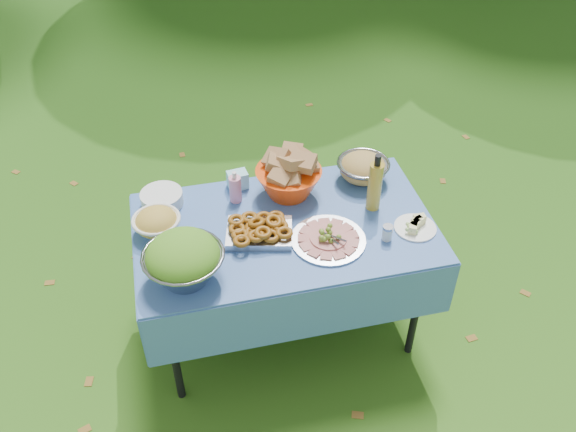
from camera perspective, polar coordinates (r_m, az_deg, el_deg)
The scene contains 14 objects.
ground at distance 3.54m, azimuth -0.26°, elevation -10.22°, with size 80.00×80.00×0.00m, color #0A370A.
picnic_table at distance 3.25m, azimuth -0.28°, elevation -5.99°, with size 1.46×0.86×0.76m, color #799FE8.
salad_bowl at distance 2.69m, azimuth -9.76°, elevation -4.05°, with size 0.36×0.36×0.24m, color gray, non-canonical shape.
pasta_bowl_white at distance 2.98m, azimuth -12.20°, elevation -0.56°, with size 0.23×0.23×0.13m, color white, non-canonical shape.
plate_stack at distance 3.16m, azimuth -11.72°, elevation 1.63°, with size 0.21×0.21×0.07m, color white.
wipes_box at distance 3.21m, azimuth -4.74°, elevation 3.39°, with size 0.10×0.07×0.09m, color #99EBFA.
sanitizer_bottle at distance 3.10m, azimuth -4.97°, elevation 2.76°, with size 0.06×0.06×0.18m, color pink.
bread_bowl at distance 3.12m, azimuth 0.06°, elevation 3.78°, with size 0.34×0.34×0.23m, color #F8450B, non-canonical shape.
pasta_bowl_steel at distance 3.27m, azimuth 7.03°, elevation 4.52°, with size 0.27×0.27×0.15m, color gray, non-canonical shape.
fried_tray at distance 2.91m, azimuth -2.71°, elevation -1.33°, with size 0.31×0.22×0.07m, color #B1B1B6.
charcuterie_platter at distance 2.89m, azimuth 3.82°, elevation -1.74°, with size 0.36×0.36×0.08m, color silver.
oil_bottle at distance 3.03m, azimuth 8.17°, elevation 3.15°, with size 0.07×0.07×0.32m, color gold.
cheese_plate at distance 3.02m, azimuth 11.87°, elevation -0.75°, with size 0.21×0.21×0.06m, color white.
shaker at distance 2.93m, azimuth 9.28°, elevation -1.55°, with size 0.05×0.05×0.08m, color silver.
Camera 1 is at (-0.49, -2.18, 2.74)m, focal length 38.00 mm.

